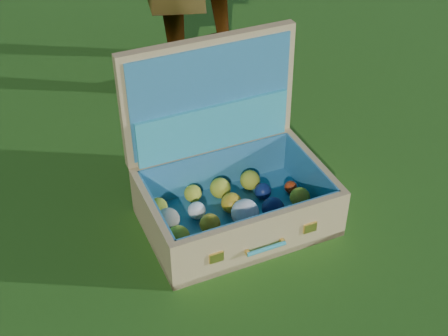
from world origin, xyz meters
TOP-DOWN VIEW (x-y plane):
  - ground at (0.00, 0.00)m, footprint 60.00×60.00m
  - suitcase at (0.13, 0.14)m, footprint 0.56×0.45m

SIDE VIEW (x-z plane):
  - ground at x=0.00m, z-range 0.00..0.00m
  - suitcase at x=0.13m, z-range -0.11..0.39m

